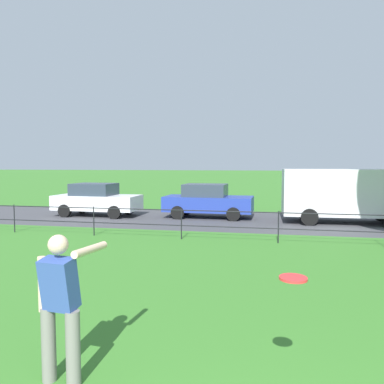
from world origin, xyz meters
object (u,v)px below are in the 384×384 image
at_px(person_thrower, 60,303).
at_px(frisbee, 293,278).
at_px(car_blue_left, 208,201).
at_px(panel_van_far_right, 345,193).
at_px(car_white_far_left, 97,199).

bearing_deg(person_thrower, frisbee, -0.56).
height_order(person_thrower, car_blue_left, person_thrower).
xyz_separation_m(frisbee, car_blue_left, (-3.12, 13.52, -0.58)).
bearing_deg(person_thrower, panel_van_far_right, 68.28).
xyz_separation_m(car_blue_left, panel_van_far_right, (5.84, -0.41, 0.49)).
xyz_separation_m(person_thrower, car_blue_left, (-0.63, 13.50, -0.13)).
bearing_deg(panel_van_far_right, frisbee, -101.74).
xyz_separation_m(person_thrower, frisbee, (2.49, -0.02, 0.45)).
height_order(frisbee, car_blue_left, car_blue_left).
bearing_deg(car_white_far_left, person_thrower, -65.70).
height_order(person_thrower, frisbee, person_thrower).
bearing_deg(panel_van_far_right, car_white_far_left, -179.82).
distance_m(frisbee, panel_van_far_right, 13.39).
xyz_separation_m(car_white_far_left, panel_van_far_right, (11.11, 0.03, 0.49)).
height_order(car_white_far_left, panel_van_far_right, panel_van_far_right).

